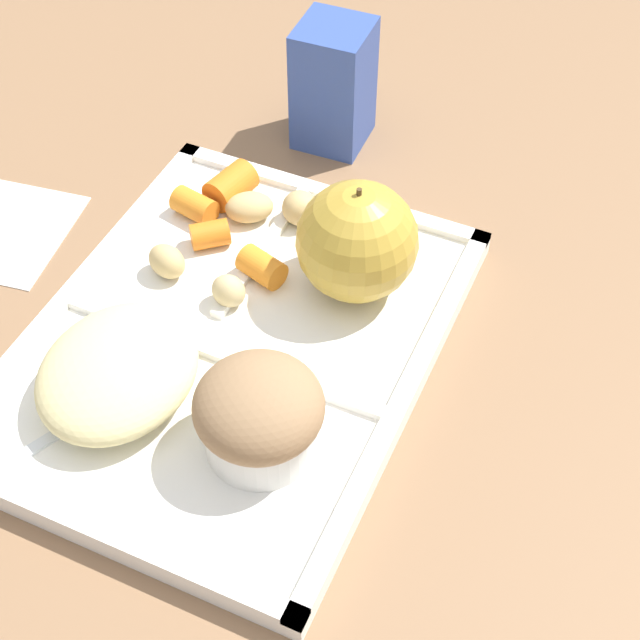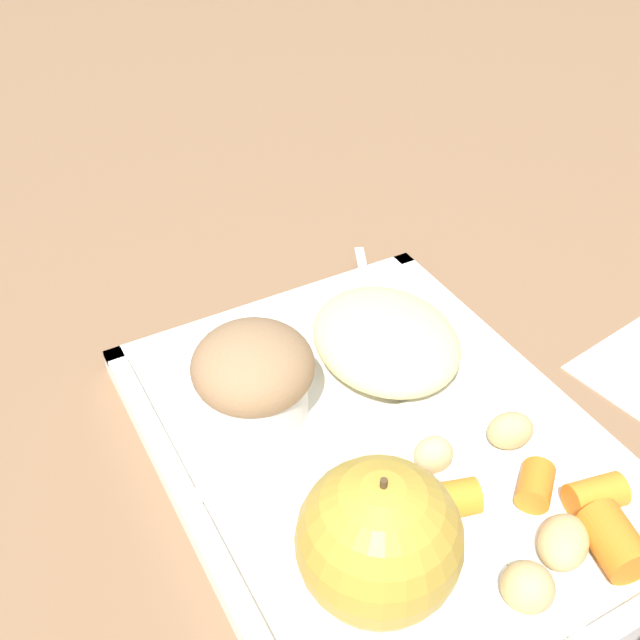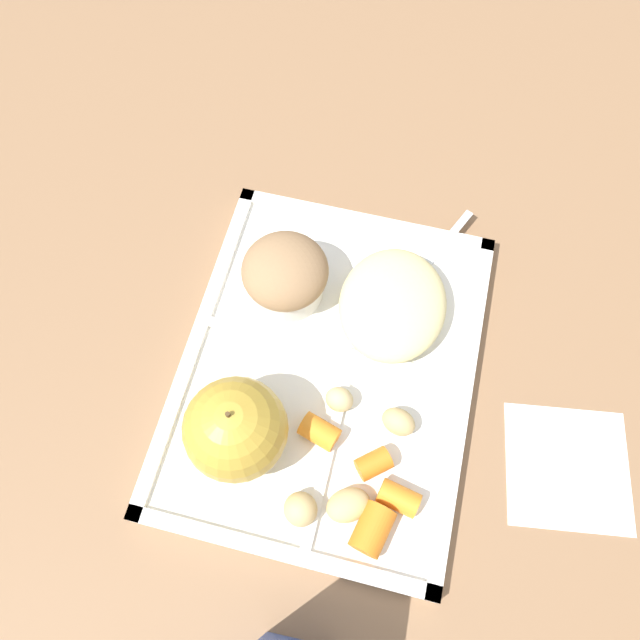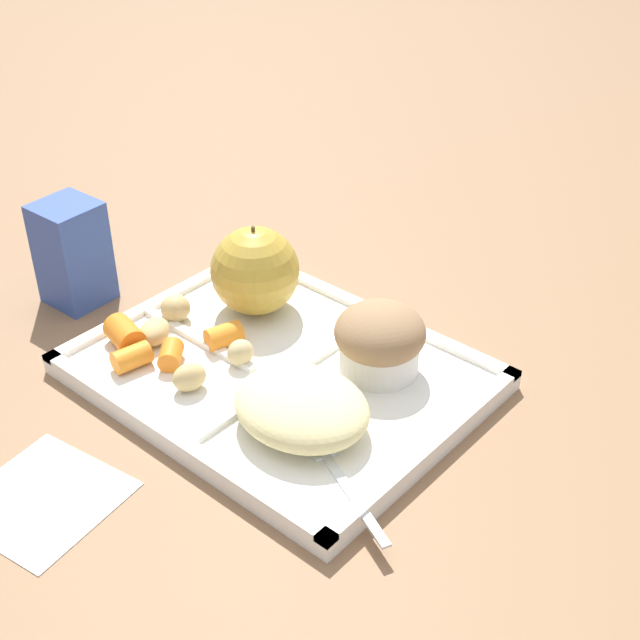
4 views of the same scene
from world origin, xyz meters
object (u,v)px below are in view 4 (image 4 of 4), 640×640
Objects in this scene: lunch_tray at (279,373)px; milk_carton at (73,253)px; green_apple at (255,271)px; plastic_fork at (335,469)px; bran_muffin at (380,340)px.

lunch_tray is 0.25m from milk_carton.
green_apple is 0.65× the size of plastic_fork.
plastic_fork is at bearing -28.80° from lunch_tray.
lunch_tray is at bearing -34.42° from green_apple.
milk_carton reaches higher than plastic_fork.
green_apple is 1.13× the size of bran_muffin.
green_apple is at bearing 148.84° from plastic_fork.
bran_muffin is (0.07, 0.06, 0.04)m from lunch_tray.
green_apple is at bearing -180.00° from bran_muffin.
milk_carton is (-0.37, 0.03, 0.04)m from plastic_fork.
plastic_fork is 0.37m from milk_carton.
bran_muffin is at bearing 39.72° from lunch_tray.
milk_carton is (-0.25, -0.03, 0.05)m from lunch_tray.
bran_muffin is at bearing 113.45° from plastic_fork.
milk_carton reaches higher than lunch_tray.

